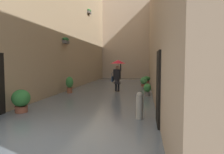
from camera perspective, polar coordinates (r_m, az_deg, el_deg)
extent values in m
plane|color=#605B56|center=(14.07, -0.08, -3.64)|extent=(60.00, 60.00, 0.00)
cube|color=slate|center=(14.06, -0.08, -3.46)|extent=(6.11, 25.12, 0.09)
cube|color=gray|center=(14.04, 14.84, 13.90)|extent=(1.80, 23.12, 8.63)
cube|color=black|center=(6.05, 12.78, -3.36)|extent=(0.08, 1.10, 2.20)
cube|color=#66605B|center=(13.02, -12.68, 9.45)|extent=(0.20, 0.70, 0.18)
ellipsoid|color=#23602D|center=(13.04, -12.69, 10.15)|extent=(0.28, 0.76, 0.24)
cube|color=#66605B|center=(18.59, -6.32, 17.36)|extent=(0.20, 0.70, 0.18)
ellipsoid|color=#387F3D|center=(18.63, -6.32, 17.84)|extent=(0.28, 0.76, 0.24)
cube|color=tan|center=(24.84, 3.97, 15.64)|extent=(8.91, 1.80, 13.78)
cube|color=#4C4233|center=(12.84, 1.10, -4.14)|extent=(0.19, 0.26, 0.10)
cylinder|color=black|center=(12.79, 1.10, -2.30)|extent=(0.15, 0.15, 0.73)
cube|color=#4C4233|center=(12.76, 1.81, -4.20)|extent=(0.19, 0.26, 0.10)
cylinder|color=black|center=(12.70, 1.82, -2.34)|extent=(0.15, 0.15, 0.73)
cube|color=black|center=(12.69, 1.47, 0.72)|extent=(0.43, 0.34, 0.62)
cone|color=black|center=(12.72, 1.46, -1.22)|extent=(0.64, 0.64, 0.28)
sphere|color=tan|center=(12.67, 1.47, 2.61)|extent=(0.23, 0.23, 0.23)
cylinder|color=black|center=(12.57, 2.40, 2.66)|extent=(0.11, 0.11, 0.44)
cylinder|color=black|center=(12.80, 0.56, 1.07)|extent=(0.11, 0.11, 0.48)
cylinder|color=black|center=(12.64, 1.71, 3.18)|extent=(0.02, 0.02, 0.47)
cone|color=red|center=(12.64, 1.71, 4.25)|extent=(0.94, 0.94, 0.22)
cylinder|color=black|center=(12.64, 1.71, 4.88)|extent=(0.01, 0.01, 0.08)
cube|color=#334766|center=(12.84, 0.20, -0.54)|extent=(0.15, 0.28, 0.32)
torus|color=#334766|center=(12.82, 0.20, 0.70)|extent=(0.12, 0.29, 0.30)
cylinder|color=#9E563D|center=(12.40, -11.66, -3.83)|extent=(0.30, 0.30, 0.39)
torus|color=brown|center=(12.37, -11.67, -2.93)|extent=(0.34, 0.34, 0.04)
ellipsoid|color=#387F3D|center=(12.34, -11.70, -1.42)|extent=(0.44, 0.44, 0.65)
cylinder|color=#9E563D|center=(17.18, 9.57, -1.69)|extent=(0.41, 0.41, 0.37)
torus|color=brown|center=(17.16, 9.58, -1.08)|extent=(0.44, 0.44, 0.04)
ellipsoid|color=#2D7033|center=(17.15, 9.59, -0.42)|extent=(0.60, 0.60, 0.39)
cylinder|color=#66605B|center=(11.24, 9.74, -4.87)|extent=(0.33, 0.33, 0.29)
torus|color=#56524E|center=(11.22, 9.75, -4.15)|extent=(0.37, 0.37, 0.04)
ellipsoid|color=#387F3D|center=(11.19, 9.76, -2.96)|extent=(0.40, 0.40, 0.47)
cylinder|color=brown|center=(15.68, 8.76, -2.45)|extent=(0.40, 0.40, 0.24)
torus|color=brown|center=(15.67, 8.76, -2.00)|extent=(0.44, 0.44, 0.04)
ellipsoid|color=#428947|center=(15.64, 8.77, -1.02)|extent=(0.51, 0.51, 0.54)
cylinder|color=brown|center=(8.14, -23.82, -8.51)|extent=(0.43, 0.43, 0.30)
torus|color=brown|center=(8.11, -23.85, -7.48)|extent=(0.46, 0.46, 0.04)
ellipsoid|color=#2D7033|center=(8.06, -23.91, -5.36)|extent=(0.64, 0.64, 0.61)
cylinder|color=gray|center=(6.66, 7.67, -8.80)|extent=(0.23, 0.23, 0.79)
sphere|color=gray|center=(6.57, 7.70, -5.01)|extent=(0.21, 0.21, 0.21)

